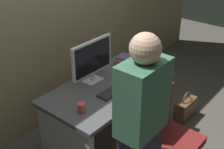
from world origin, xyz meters
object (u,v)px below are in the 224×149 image
object	(u,v)px
cup_near_keyboard	(81,107)
handbag	(185,109)
desk	(108,105)
monitor	(92,59)
cell_phone	(148,75)
mouse	(131,77)
office_chair	(168,142)
book_stack	(124,60)
keyboard	(116,89)
person_at_desk	(141,131)

from	to	relation	value
cup_near_keyboard	handbag	bearing A→B (deg)	-13.55
desk	monitor	xyz separation A→B (m)	(-0.03, 0.19, 0.49)
cell_phone	mouse	bearing A→B (deg)	155.03
desk	office_chair	distance (m)	0.76
book_stack	monitor	bearing A→B (deg)	179.47
book_stack	handbag	bearing A→B (deg)	-54.99
office_chair	book_stack	size ratio (longest dim) A/B	4.39
keyboard	book_stack	xyz separation A→B (m)	(0.52, 0.29, 0.04)
keyboard	person_at_desk	bearing A→B (deg)	-126.07
office_chair	keyboard	xyz separation A→B (m)	(0.02, 0.64, 0.32)
office_chair	cup_near_keyboard	size ratio (longest dim) A/B	10.82
office_chair	person_at_desk	xyz separation A→B (m)	(-0.46, 0.01, 0.41)
keyboard	mouse	world-z (taller)	mouse
person_at_desk	handbag	world-z (taller)	person_at_desk
cell_phone	desk	bearing A→B (deg)	161.42
office_chair	person_at_desk	bearing A→B (deg)	178.48
mouse	cup_near_keyboard	distance (m)	0.76
book_stack	handbag	xyz separation A→B (m)	(0.44, -0.63, -0.66)
office_chair	cell_phone	world-z (taller)	office_chair
desk	mouse	size ratio (longest dim) A/B	13.71
person_at_desk	book_stack	world-z (taller)	person_at_desk
person_at_desk	mouse	size ratio (longest dim) A/B	16.39
monitor	cup_near_keyboard	world-z (taller)	monitor
office_chair	keyboard	world-z (taller)	office_chair
handbag	person_at_desk	bearing A→B (deg)	-168.75
monitor	mouse	size ratio (longest dim) A/B	5.40
handbag	desk	bearing A→B (deg)	154.56
person_at_desk	keyboard	size ratio (longest dim) A/B	3.81
desk	mouse	distance (m)	0.38
cup_near_keyboard	handbag	world-z (taller)	cup_near_keyboard
person_at_desk	office_chair	bearing A→B (deg)	-1.52
handbag	monitor	bearing A→B (deg)	146.76
book_stack	handbag	world-z (taller)	book_stack
cup_near_keyboard	book_stack	xyz separation A→B (m)	(1.00, 0.29, 0.01)
book_stack	mouse	bearing A→B (deg)	-130.70
book_stack	person_at_desk	bearing A→B (deg)	-137.34
monitor	keyboard	world-z (taller)	monitor
person_at_desk	cell_phone	bearing A→B (deg)	30.03
office_chair	cup_near_keyboard	world-z (taller)	office_chair
monitor	cell_phone	bearing A→B (deg)	-39.19
mouse	cup_near_keyboard	xyz separation A→B (m)	(-0.76, -0.01, 0.03)
desk	cup_near_keyboard	distance (m)	0.58
desk	cell_phone	bearing A→B (deg)	-23.79
handbag	office_chair	bearing A→B (deg)	-163.05
cell_phone	handbag	xyz separation A→B (m)	(0.50, -0.26, -0.60)
monitor	mouse	bearing A→B (deg)	-43.70
office_chair	mouse	bearing A→B (deg)	65.43
monitor	book_stack	bearing A→B (deg)	-0.53
keyboard	book_stack	world-z (taller)	book_stack
book_stack	cell_phone	distance (m)	0.39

